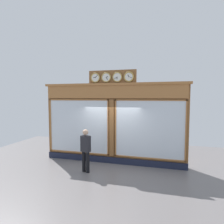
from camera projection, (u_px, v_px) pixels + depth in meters
name	position (u px, v px, depth m)	size (l,w,h in m)	color
ground_plane	(88.00, 194.00, 5.78)	(14.00, 14.00, 0.00)	slate
shop_facade	(113.00, 123.00, 8.45)	(6.46, 0.42, 4.09)	brown
pedestrian	(86.00, 149.00, 7.39)	(0.41, 0.32, 1.69)	black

